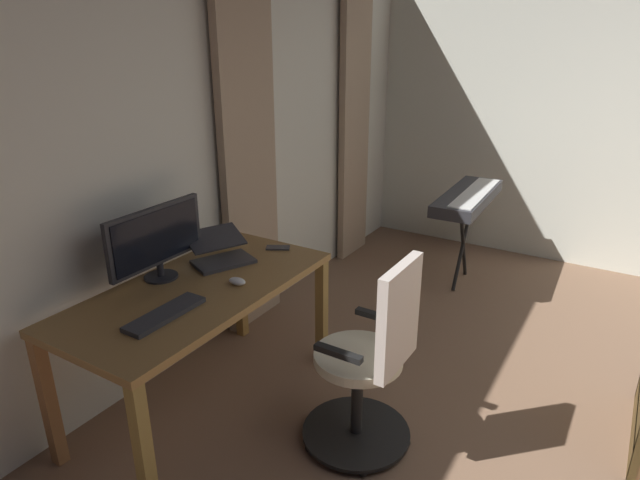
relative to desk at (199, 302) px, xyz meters
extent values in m
cube|color=silver|center=(-0.63, -0.51, 0.64)|extent=(5.33, 0.10, 2.60)
cube|color=tan|center=(-2.46, -0.40, 0.52)|extent=(0.46, 0.06, 2.36)
cube|color=tan|center=(-0.96, -0.40, 0.52)|extent=(0.53, 0.06, 2.36)
cube|color=olive|center=(0.00, 0.00, 0.07)|extent=(1.50, 0.73, 0.04)
cube|color=olive|center=(-0.71, 0.32, -0.30)|extent=(0.06, 0.06, 0.71)
cube|color=olive|center=(0.71, 0.32, -0.30)|extent=(0.06, 0.06, 0.71)
cube|color=olive|center=(-0.71, -0.32, -0.30)|extent=(0.06, 0.06, 0.71)
cube|color=#96643A|center=(0.71, -0.32, -0.30)|extent=(0.06, 0.06, 0.71)
cylinder|color=black|center=(-0.20, 0.85, -0.62)|extent=(0.56, 0.56, 0.02)
sphere|color=black|center=(-0.45, 0.85, -0.63)|extent=(0.05, 0.05, 0.05)
sphere|color=black|center=(-0.28, 0.60, -0.63)|extent=(0.05, 0.05, 0.05)
sphere|color=black|center=(0.01, 0.69, -0.63)|extent=(0.05, 0.05, 0.05)
sphere|color=black|center=(0.01, 1.00, -0.63)|extent=(0.05, 0.05, 0.05)
sphere|color=black|center=(-0.27, 1.09, -0.63)|extent=(0.05, 0.05, 0.05)
cylinder|color=black|center=(-0.20, 0.85, -0.40)|extent=(0.06, 0.06, 0.43)
cylinder|color=beige|center=(-0.20, 0.85, -0.16)|extent=(0.44, 0.44, 0.05)
cube|color=beige|center=(-0.19, 1.05, 0.12)|extent=(0.37, 0.05, 0.52)
cube|color=black|center=(0.00, 0.84, -0.03)|extent=(0.04, 0.24, 0.03)
cube|color=black|center=(-0.40, 0.85, -0.03)|extent=(0.04, 0.24, 0.03)
cylinder|color=#232328|center=(0.02, -0.24, 0.10)|extent=(0.18, 0.18, 0.01)
cylinder|color=#232328|center=(0.02, -0.24, 0.14)|extent=(0.04, 0.04, 0.07)
cube|color=#232328|center=(0.02, -0.25, 0.33)|extent=(0.62, 0.03, 0.31)
cube|color=black|center=(0.02, -0.23, 0.33)|extent=(0.57, 0.01, 0.28)
cube|color=#333338|center=(0.32, 0.09, 0.10)|extent=(0.42, 0.12, 0.02)
cube|color=#333338|center=(-0.30, -0.09, 0.10)|extent=(0.38, 0.33, 0.02)
cube|color=#333338|center=(-0.34, -0.18, 0.21)|extent=(0.38, 0.32, 0.08)
ellipsoid|color=white|center=(-0.13, 0.16, 0.11)|extent=(0.06, 0.10, 0.04)
cube|color=#333338|center=(-0.65, 0.05, 0.10)|extent=(0.13, 0.16, 0.01)
cylinder|color=black|center=(-2.32, 0.71, -0.30)|extent=(0.40, 0.05, 0.71)
cylinder|color=black|center=(-2.32, 0.71, -0.30)|extent=(0.40, 0.05, 0.71)
cube|color=#333338|center=(-2.32, 0.71, 0.09)|extent=(1.04, 0.36, 0.09)
cube|color=white|center=(-2.33, 0.76, 0.14)|extent=(0.96, 0.21, 0.01)
camera|label=1|loc=(1.83, 1.87, 1.33)|focal=30.39mm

